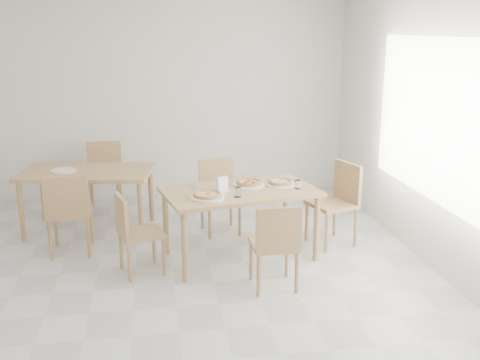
{
  "coord_description": "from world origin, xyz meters",
  "views": [
    {
      "loc": [
        0.24,
        -4.51,
        2.38
      ],
      "look_at": [
        1.1,
        1.03,
        0.85
      ],
      "focal_mm": 42.0,
      "sensor_mm": 36.0,
      "label": 1
    }
  ],
  "objects": [
    {
      "name": "fork_b",
      "position": [
        0.57,
        1.23,
        0.75
      ],
      "size": [
        0.04,
        0.19,
        0.01
      ],
      "primitive_type": "cube",
      "rotation": [
        0.0,
        0.0,
        -0.1
      ],
      "color": "silver",
      "rests_on": "main_table"
    },
    {
      "name": "fork_a",
      "position": [
        0.64,
        1.21,
        0.75
      ],
      "size": [
        0.04,
        0.16,
        0.01
      ],
      "primitive_type": "cube",
      "rotation": [
        0.0,
        0.0,
        0.18
      ],
      "color": "silver",
      "rests_on": "main_table"
    },
    {
      "name": "pizza_mushroom",
      "position": [
        1.56,
        1.15,
        0.78
      ],
      "size": [
        0.29,
        0.29,
        0.03
      ],
      "rotation": [
        0.0,
        0.0,
        -0.09
      ],
      "color": "tan",
      "rests_on": "plate_mushroom"
    },
    {
      "name": "napkin_holder",
      "position": [
        0.92,
        1.03,
        0.82
      ],
      "size": [
        0.15,
        0.12,
        0.15
      ],
      "rotation": [
        0.0,
        0.0,
        0.48
      ],
      "color": "silver",
      "rests_on": "main_table"
    },
    {
      "name": "chair_east",
      "position": [
        2.26,
        1.27,
        0.54
      ],
      "size": [
        0.57,
        0.57,
        0.93
      ],
      "rotation": [
        0.0,
        0.0,
        -1.26
      ],
      "color": "tan",
      "rests_on": "ground"
    },
    {
      "name": "pizza_pepperoni",
      "position": [
        1.23,
        1.17,
        0.78
      ],
      "size": [
        0.33,
        0.33,
        0.03
      ],
      "rotation": [
        0.0,
        0.0,
        0.21
      ],
      "color": "tan",
      "rests_on": "plate_pepperoni"
    },
    {
      "name": "room",
      "position": [
        2.98,
        0.3,
        1.5
      ],
      "size": [
        7.28,
        7.0,
        7.0
      ],
      "color": "silver",
      "rests_on": "ground"
    },
    {
      "name": "plate_empty",
      "position": [
        -0.83,
        2.12,
        0.76
      ],
      "size": [
        0.29,
        0.29,
        0.02
      ],
      "primitive_type": "cylinder",
      "color": "white",
      "rests_on": "second_table"
    },
    {
      "name": "chair_back_s",
      "position": [
        -0.68,
        1.35,
        0.53
      ],
      "size": [
        0.46,
        0.46,
        0.91
      ],
      "rotation": [
        0.0,
        0.0,
        3.15
      ],
      "color": "tan",
      "rests_on": "ground"
    },
    {
      "name": "chair_north",
      "position": [
        0.98,
        1.89,
        0.5
      ],
      "size": [
        0.48,
        0.48,
        0.86
      ],
      "rotation": [
        0.0,
        0.0,
        0.15
      ],
      "color": "tan",
      "rests_on": "ground"
    },
    {
      "name": "chair_west",
      "position": [
        0.0,
        0.77,
        0.47
      ],
      "size": [
        0.5,
        0.5,
        0.81
      ],
      "rotation": [
        0.0,
        0.0,
        1.85
      ],
      "color": "tan",
      "rests_on": "ground"
    },
    {
      "name": "plate_mushroom",
      "position": [
        1.56,
        1.15,
        0.76
      ],
      "size": [
        0.32,
        0.32,
        0.02
      ],
      "primitive_type": "cylinder",
      "color": "white",
      "rests_on": "main_table"
    },
    {
      "name": "chair_back_n",
      "position": [
        -0.43,
        2.94,
        0.53
      ],
      "size": [
        0.46,
        0.46,
        0.91
      ],
      "rotation": [
        0.0,
        0.0,
        -0.02
      ],
      "color": "tan",
      "rests_on": "ground"
    },
    {
      "name": "tumbler_a",
      "position": [
        1.71,
        0.97,
        0.8
      ],
      "size": [
        0.07,
        0.07,
        0.09
      ],
      "primitive_type": "cylinder",
      "color": "white",
      "rests_on": "main_table"
    },
    {
      "name": "tumbler_b",
      "position": [
        1.04,
        0.78,
        0.8
      ],
      "size": [
        0.07,
        0.07,
        0.1
      ],
      "primitive_type": "cylinder",
      "color": "white",
      "rests_on": "main_table"
    },
    {
      "name": "main_table",
      "position": [
        1.1,
        1.03,
        0.67
      ],
      "size": [
        1.72,
        1.2,
        0.75
      ],
      "rotation": [
        0.0,
        0.0,
        0.21
      ],
      "color": "tan",
      "rests_on": "ground"
    },
    {
      "name": "pizza_margherita",
      "position": [
        0.74,
        0.79,
        0.78
      ],
      "size": [
        0.36,
        0.36,
        0.03
      ],
      "rotation": [
        0.0,
        0.0,
        -0.32
      ],
      "color": "tan",
      "rests_on": "plate_margherita"
    },
    {
      "name": "chair_south",
      "position": [
        1.31,
        0.2,
        0.49
      ],
      "size": [
        0.43,
        0.43,
        0.84
      ],
      "rotation": [
        0.0,
        0.0,
        3.16
      ],
      "color": "tan",
      "rests_on": "ground"
    },
    {
      "name": "second_table",
      "position": [
        -0.56,
        2.11,
        0.67
      ],
      "size": [
        1.62,
        1.09,
        0.75
      ],
      "rotation": [
        0.0,
        0.0,
        -0.16
      ],
      "color": "tan",
      "rests_on": "ground"
    },
    {
      "name": "plate_pepperoni",
      "position": [
        1.23,
        1.17,
        0.76
      ],
      "size": [
        0.34,
        0.34,
        0.02
      ],
      "primitive_type": "cylinder",
      "color": "white",
      "rests_on": "main_table"
    },
    {
      "name": "plate_margherita",
      "position": [
        0.74,
        0.79,
        0.76
      ],
      "size": [
        0.34,
        0.34,
        0.02
      ],
      "primitive_type": "cylinder",
      "color": "white",
      "rests_on": "main_table"
    }
  ]
}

